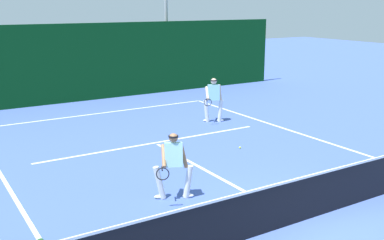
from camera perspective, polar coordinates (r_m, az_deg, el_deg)
ground_plane at (r=10.11m, az=13.17°, el=-12.09°), size 80.00×80.00×0.00m
court_line_baseline_far at (r=19.51m, az=-11.21°, el=0.83°), size 9.63×0.10×0.01m
court_line_service at (r=15.14m, az=-4.59°, el=-2.81°), size 7.85×0.10×0.01m
court_line_centre at (r=12.37m, az=2.67°, el=-6.73°), size 0.10×6.40×0.01m
tennis_net at (r=9.90m, az=13.34°, el=-9.42°), size 10.55×0.09×1.08m
player_near at (r=10.63m, az=-2.30°, el=-5.34°), size 1.08×0.85×1.58m
player_far at (r=17.60m, az=2.66°, el=2.73°), size 1.04×0.86×1.68m
tennis_ball at (r=13.82m, az=21.68°, el=-5.34°), size 0.07×0.07×0.07m
tennis_ball_extra at (r=14.57m, az=5.93°, el=-3.39°), size 0.07×0.07×0.07m
back_fence_windscreen at (r=21.85m, az=-14.09°, el=6.81°), size 22.25×0.12×3.55m
light_pole at (r=25.40m, az=-3.22°, el=13.18°), size 0.55×0.44×6.36m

